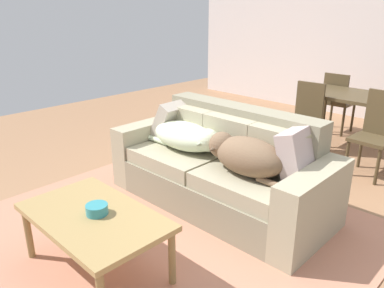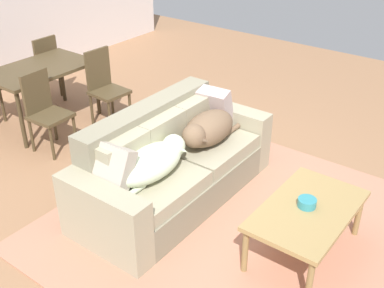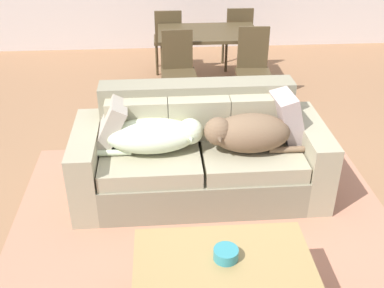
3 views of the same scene
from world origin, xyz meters
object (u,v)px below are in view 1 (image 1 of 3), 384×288
at_px(dining_chair_far_left, 337,100).
at_px(dining_table, 357,101).
at_px(dining_chair_near_left, 305,116).
at_px(dining_chair_near_right, 376,131).
at_px(dog_on_left_cushion, 187,136).
at_px(throw_pillow_by_left_arm, 172,120).
at_px(bowl_on_coffee_table, 97,209).
at_px(dog_on_right_cushion, 245,155).
at_px(throw_pillow_by_right_arm, 299,156).
at_px(couch, 222,169).
at_px(coffee_table, 94,221).

bearing_deg(dining_chair_far_left, dining_table, 131.88).
relative_size(dining_chair_near_left, dining_chair_near_right, 0.97).
distance_m(dog_on_left_cushion, dining_chair_near_left, 1.85).
xyz_separation_m(throw_pillow_by_left_arm, dining_table, (1.04, 2.26, 0.00)).
bearing_deg(bowl_on_coffee_table, dog_on_right_cushion, 75.08).
bearing_deg(throw_pillow_by_right_arm, dining_chair_far_left, 108.50).
xyz_separation_m(couch, dining_chair_far_left, (-0.19, 2.86, 0.16)).
bearing_deg(dog_on_right_cushion, dining_table, 91.21).
height_order(dog_on_left_cushion, dog_on_right_cushion, dog_on_right_cushion).
relative_size(bowl_on_coffee_table, dining_chair_far_left, 0.17).
xyz_separation_m(dining_chair_near_left, dining_chair_near_right, (0.88, -0.04, 0.01)).
bearing_deg(dining_table, dog_on_right_cushion, -88.32).
height_order(couch, dog_on_right_cushion, couch).
bearing_deg(dining_table, couch, -97.28).
distance_m(dog_on_right_cushion, throw_pillow_by_left_arm, 1.13).
distance_m(coffee_table, dining_chair_near_left, 3.13).
distance_m(throw_pillow_by_left_arm, coffee_table, 1.66).
bearing_deg(dining_chair_near_right, couch, -111.47).
relative_size(dog_on_right_cushion, dining_chair_near_left, 0.90).
distance_m(throw_pillow_by_right_arm, dining_table, 2.29).
relative_size(dog_on_left_cushion, dining_chair_near_right, 0.98).
distance_m(throw_pillow_by_left_arm, bowl_on_coffee_table, 1.64).
distance_m(throw_pillow_by_left_arm, throw_pillow_by_right_arm, 1.48).
xyz_separation_m(throw_pillow_by_right_arm, dining_chair_near_left, (-0.85, 1.67, -0.18)).
bearing_deg(couch, throw_pillow_by_left_arm, 175.72).
relative_size(couch, dining_table, 1.69).
xyz_separation_m(coffee_table, dining_chair_near_left, (-0.13, 3.13, 0.09)).
relative_size(throw_pillow_by_left_arm, dining_table, 0.33).
height_order(coffee_table, dining_chair_near_left, dining_chair_near_left).
bearing_deg(dining_chair_near_right, coffee_table, -100.50).
distance_m(dining_table, dining_chair_far_left, 0.75).
bearing_deg(throw_pillow_by_left_arm, couch, -3.81).
xyz_separation_m(couch, dining_chair_near_left, (-0.11, 1.73, 0.15)).
relative_size(couch, throw_pillow_by_left_arm, 5.07).
xyz_separation_m(dining_table, dining_chair_near_left, (-0.40, -0.58, -0.17)).
relative_size(throw_pillow_by_right_arm, dining_chair_near_right, 0.46).
height_order(dining_table, dining_chair_near_right, dining_chair_near_right).
height_order(couch, dog_on_left_cushion, couch).
relative_size(bowl_on_coffee_table, dining_table, 0.12).
xyz_separation_m(dog_on_left_cushion, throw_pillow_by_right_arm, (1.11, 0.16, 0.06)).
relative_size(couch, dining_chair_near_right, 2.25).
distance_m(dog_on_right_cushion, dining_chair_far_left, 3.07).
bearing_deg(throw_pillow_by_right_arm, dog_on_right_cushion, -149.37).
distance_m(dining_chair_near_right, dining_chair_far_left, 1.51).
xyz_separation_m(coffee_table, dining_table, (0.27, 3.71, 0.26)).
height_order(couch, dining_chair_near_right, dining_chair_near_right).
height_order(dining_chair_near_right, dining_chair_far_left, dining_chair_near_right).
bearing_deg(throw_pillow_by_right_arm, throw_pillow_by_left_arm, -179.53).
height_order(dog_on_left_cushion, dining_table, dog_on_left_cushion).
xyz_separation_m(throw_pillow_by_right_arm, dining_chair_far_left, (-0.94, 2.80, -0.17)).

